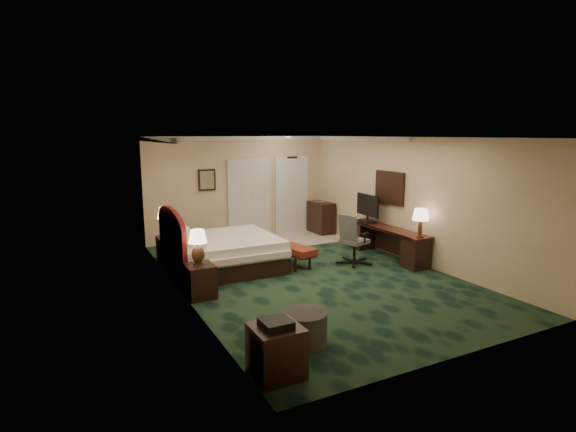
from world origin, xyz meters
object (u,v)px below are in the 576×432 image
bed_bench (291,255)px  desk_chair (355,239)px  side_table (276,351)px  desk (387,242)px  nightstand_far (168,249)px  bed (224,253)px  lamp_near (198,247)px  lamp_far (166,222)px  tv (368,208)px  minibar (321,218)px  ottoman (304,328)px  nightstand_near (200,281)px

bed_bench → desk_chair: 1.41m
side_table → desk: size_ratio=0.25×
nightstand_far → desk_chair: desk_chair is taller
bed → side_table: size_ratio=3.50×
lamp_near → desk: lamp_near is taller
desk_chair → desk: bearing=-11.1°
lamp_far → desk_chair: (3.55, -2.03, -0.33)m
side_table → desk_chair: size_ratio=0.54×
bed → lamp_far: 1.54m
bed → tv: (3.55, -0.12, 0.69)m
bed → side_table: 4.35m
lamp_near → minibar: bearing=36.8°
lamp_near → tv: 4.62m
lamp_near → ottoman: lamp_near is taller
tv → minibar: (0.02, 2.15, -0.58)m
ottoman → desk: size_ratio=0.26×
lamp_near → bed_bench: 2.58m
minibar → ottoman: bearing=-123.0°
lamp_far → tv: size_ratio=0.76×
bed_bench → desk_chair: (1.23, -0.60, 0.34)m
lamp_near → minibar: (4.48, 3.35, -0.43)m
ottoman → desk: 4.72m
nightstand_near → nightstand_far: bearing=90.2°
ottoman → tv: 5.23m
nightstand_near → lamp_near: bearing=95.3°
minibar → lamp_near: bearing=-143.2°
lamp_far → bed_bench: bearing=-31.7°
desk → tv: 0.98m
side_table → bed_bench: bearing=60.5°
tv → minibar: tv is taller
ottoman → desk: bearing=37.7°
nightstand_near → ottoman: nightstand_near is taller
lamp_near → desk_chair: lamp_near is taller
tv → minibar: bearing=93.6°
ottoman → bed_bench: bearing=65.4°
lamp_near → minibar: size_ratio=0.68×
tv → desk_chair: (-0.94, -0.82, -0.47)m
nightstand_far → lamp_near: size_ratio=0.92×
ottoman → side_table: side_table is taller
bed_bench → tv: size_ratio=1.45×
nightstand_near → lamp_near: (-0.01, 0.06, 0.58)m
bed → ottoman: size_ratio=3.43×
nightstand_far → desk: desk is taller
nightstand_far → ottoman: nightstand_far is taller
lamp_far → minibar: bearing=11.8°
nightstand_near → ottoman: (0.74, -2.33, -0.07)m
nightstand_far → minibar: (4.48, 0.95, 0.16)m
desk_chair → minibar: (0.96, 2.97, -0.12)m
side_table → desk_chair: desk_chair is taller
nightstand_near → ottoman: bearing=-72.3°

